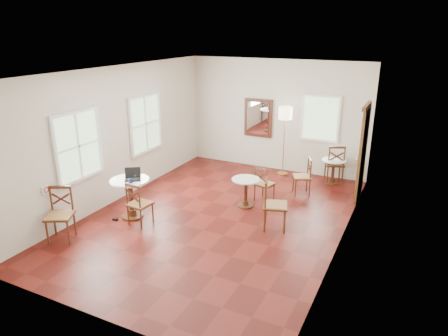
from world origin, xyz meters
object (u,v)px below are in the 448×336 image
at_px(chair_back_b, 303,176).
at_px(mouse, 135,176).
at_px(cafe_table_back, 333,169).
at_px(chair_mid_b, 274,205).
at_px(cafe_table_mid, 246,189).
at_px(chair_back_a, 335,164).
at_px(floor_lamp, 285,118).
at_px(water_glass, 136,178).
at_px(navy_mug, 130,181).
at_px(cafe_table_near, 131,194).
at_px(laptop, 133,177).
at_px(power_adapter, 115,219).
at_px(chair_mid_a, 264,184).
at_px(chair_near_a, 139,204).
at_px(chair_near_b, 60,215).

relative_size(chair_back_b, mouse, 8.74).
xyz_separation_m(cafe_table_back, chair_mid_b, (-0.52, -2.98, 0.11)).
distance_m(cafe_table_mid, chair_back_a, 2.79).
bearing_deg(floor_lamp, chair_back_a, 0.60).
relative_size(cafe_table_mid, chair_mid_b, 0.64).
bearing_deg(water_glass, navy_mug, -91.26).
height_order(cafe_table_near, chair_mid_b, chair_mid_b).
distance_m(laptop, navy_mug, 0.21).
xyz_separation_m(cafe_table_back, chair_back_a, (0.00, 0.13, 0.10)).
bearing_deg(chair_mid_b, mouse, 84.79).
height_order(mouse, power_adapter, mouse).
bearing_deg(cafe_table_near, chair_back_b, 44.87).
bearing_deg(chair_mid_a, navy_mug, 62.41).
bearing_deg(chair_back_b, laptop, -71.19).
relative_size(chair_mid_a, laptop, 2.03).
bearing_deg(mouse, laptop, -90.12).
xyz_separation_m(cafe_table_mid, chair_near_a, (-1.56, -1.74, 0.05)).
height_order(chair_near_a, navy_mug, navy_mug).
xyz_separation_m(chair_back_a, power_adapter, (-3.56, -4.22, -0.47)).
bearing_deg(cafe_table_back, mouse, -132.78).
bearing_deg(chair_back_a, cafe_table_mid, 37.09).
relative_size(cafe_table_mid, chair_near_a, 0.72).
relative_size(chair_near_b, mouse, 10.06).
xyz_separation_m(water_glass, power_adapter, (-0.36, -0.31, -0.87)).
bearing_deg(mouse, navy_mug, -87.22).
bearing_deg(navy_mug, cafe_table_near, 134.34).
xyz_separation_m(cafe_table_near, cafe_table_back, (3.34, 3.81, -0.13)).
distance_m(laptop, mouse, 0.16).
height_order(chair_mid_b, floor_lamp, floor_lamp).
bearing_deg(laptop, mouse, 75.30).
xyz_separation_m(cafe_table_near, chair_back_b, (2.83, 2.82, -0.08)).
xyz_separation_m(chair_mid_b, navy_mug, (-2.68, -0.97, 0.38)).
xyz_separation_m(cafe_table_near, water_glass, (0.14, 0.03, 0.38)).
distance_m(cafe_table_back, chair_back_b, 1.11).
bearing_deg(chair_mid_b, cafe_table_near, 88.51).
relative_size(chair_near_b, water_glass, 8.92).
height_order(cafe_table_back, water_glass, water_glass).
bearing_deg(cafe_table_back, cafe_table_mid, -122.14).
relative_size(chair_mid_b, chair_back_b, 1.16).
relative_size(cafe_table_back, water_glass, 5.59).
relative_size(chair_back_a, power_adapter, 9.28).
bearing_deg(chair_mid_a, chair_near_b, 66.11).
xyz_separation_m(chair_mid_a, laptop, (-2.11, -1.97, 0.48)).
bearing_deg(floor_lamp, cafe_table_near, -116.82).
xyz_separation_m(chair_near_a, chair_mid_b, (2.46, 1.03, 0.05)).
xyz_separation_m(cafe_table_back, chair_back_b, (-0.51, -0.99, 0.04)).
bearing_deg(laptop, floor_lamp, 28.61).
height_order(cafe_table_mid, cafe_table_back, cafe_table_mid).
bearing_deg(floor_lamp, mouse, -118.06).
bearing_deg(water_glass, floor_lamp, 64.70).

